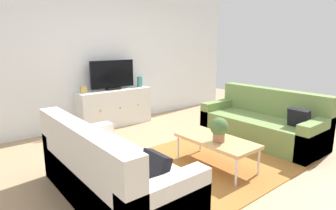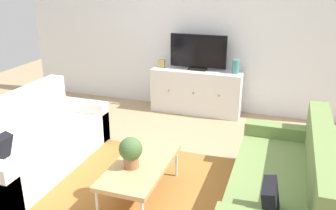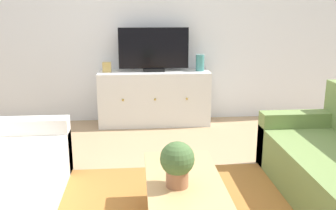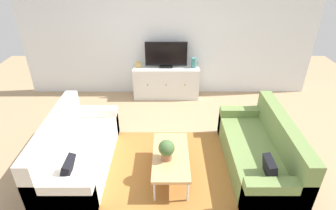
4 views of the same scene
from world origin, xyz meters
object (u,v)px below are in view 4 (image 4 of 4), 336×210
at_px(potted_plant, 166,149).
at_px(mantel_clock, 138,65).
at_px(couch_right_side, 262,153).
at_px(tv_console, 166,82).
at_px(coffee_table, 170,156).
at_px(glass_vase, 193,63).
at_px(flat_screen_tv, 166,55).
at_px(couch_left_side, 74,153).

xyz_separation_m(potted_plant, mantel_clock, (-0.63, 2.65, 0.21)).
bearing_deg(couch_right_side, tv_console, 122.10).
distance_m(coffee_table, glass_vase, 2.65).
xyz_separation_m(tv_console, flat_screen_tv, (0.00, 0.02, 0.64)).
bearing_deg(glass_vase, mantel_clock, 180.00).
relative_size(tv_console, glass_vase, 6.84).
xyz_separation_m(couch_right_side, mantel_clock, (-2.10, 2.37, 0.50)).
distance_m(couch_right_side, tv_console, 2.80).
relative_size(couch_right_side, potted_plant, 6.19).
bearing_deg(couch_right_side, potted_plant, -169.56).
relative_size(coffee_table, tv_console, 0.74).
bearing_deg(mantel_clock, flat_screen_tv, 1.89).
distance_m(coffee_table, flat_screen_tv, 2.66).
distance_m(glass_vase, mantel_clock, 1.21).
bearing_deg(glass_vase, flat_screen_tv, 178.11).
height_order(coffee_table, glass_vase, glass_vase).
height_order(couch_left_side, couch_right_side, same).
bearing_deg(glass_vase, couch_right_side, -69.62).
relative_size(tv_console, mantel_clock, 11.19).
height_order(couch_right_side, mantel_clock, couch_right_side).
xyz_separation_m(coffee_table, tv_console, (-0.08, 2.56, -0.00)).
distance_m(coffee_table, potted_plant, 0.23).
relative_size(couch_left_side, tv_console, 1.33).
relative_size(couch_right_side, flat_screen_tv, 2.13).
bearing_deg(potted_plant, coffee_table, 55.52).
xyz_separation_m(couch_left_side, coffee_table, (1.47, -0.18, 0.08)).
relative_size(potted_plant, glass_vase, 1.46).
bearing_deg(potted_plant, mantel_clock, 103.36).
bearing_deg(mantel_clock, glass_vase, 0.00).
bearing_deg(couch_left_side, flat_screen_tv, 59.82).
relative_size(couch_left_side, mantel_clock, 14.83).
bearing_deg(couch_left_side, glass_vase, 49.90).
bearing_deg(potted_plant, couch_left_side, 169.17).
height_order(potted_plant, glass_vase, glass_vase).
bearing_deg(couch_right_side, couch_left_side, 180.00).
height_order(couch_left_side, flat_screen_tv, flat_screen_tv).
height_order(potted_plant, tv_console, tv_console).
bearing_deg(glass_vase, coffee_table, -101.62).
bearing_deg(mantel_clock, couch_left_side, -108.31).
xyz_separation_m(couch_right_side, flat_screen_tv, (-1.49, 2.39, 0.71)).
bearing_deg(flat_screen_tv, coffee_table, -88.21).
xyz_separation_m(coffee_table, mantel_clock, (-0.69, 2.56, 0.42)).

